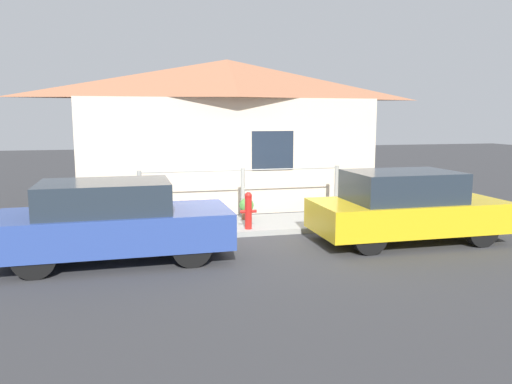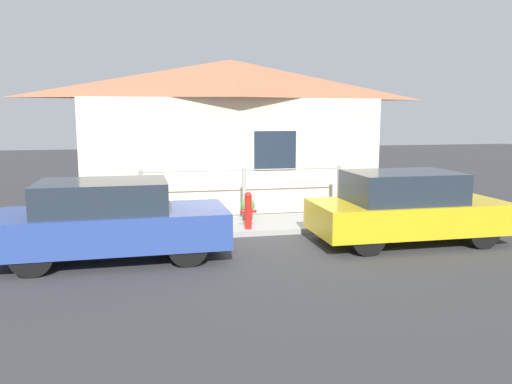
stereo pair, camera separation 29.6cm
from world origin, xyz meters
TOP-DOWN VIEW (x-y plane):
  - ground_plane at (0.00, 0.00)m, footprint 60.00×60.00m
  - sidewalk at (0.00, 0.88)m, footprint 24.00×1.75m
  - house at (0.00, 3.38)m, footprint 8.11×2.23m
  - fence at (0.00, 1.60)m, footprint 4.90×0.10m
  - car_left at (-2.90, -1.11)m, footprint 3.97×1.71m
  - car_right at (2.75, -1.11)m, footprint 3.81×1.67m
  - fire_hydrant at (-0.18, 0.25)m, footprint 0.35×0.16m
  - potted_plant_near_hydrant at (0.01, 1.24)m, footprint 0.34×0.34m
  - potted_plant_by_fence at (-3.08, 1.33)m, footprint 0.52×0.52m

SIDE VIEW (x-z plane):
  - ground_plane at x=0.00m, z-range 0.00..0.00m
  - sidewalk at x=0.00m, z-range 0.00..0.12m
  - potted_plant_near_hydrant at x=0.01m, z-range 0.15..0.65m
  - potted_plant_by_fence at x=-3.08m, z-range 0.17..0.82m
  - fire_hydrant at x=-0.18m, z-range 0.13..0.93m
  - car_left at x=-2.90m, z-range 0.01..1.41m
  - car_right at x=2.75m, z-range 0.00..1.42m
  - fence at x=0.00m, z-range 0.17..1.34m
  - house at x=0.00m, z-range 1.22..5.22m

